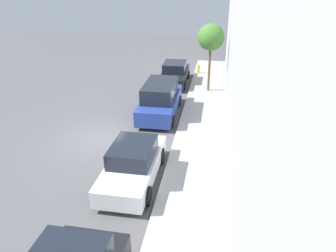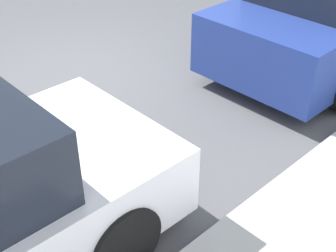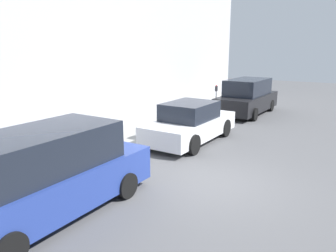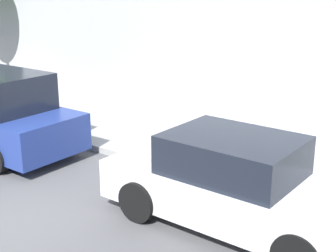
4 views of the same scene
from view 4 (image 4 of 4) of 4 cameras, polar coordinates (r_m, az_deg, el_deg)
sidewalk at (r=11.51m, az=-0.43°, el=-2.28°), size 2.50×32.00×0.15m
parked_sedan_second at (r=7.76m, az=8.23°, el=-7.07°), size 1.92×4.53×1.54m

